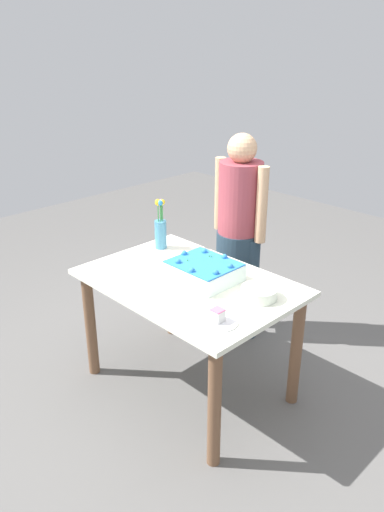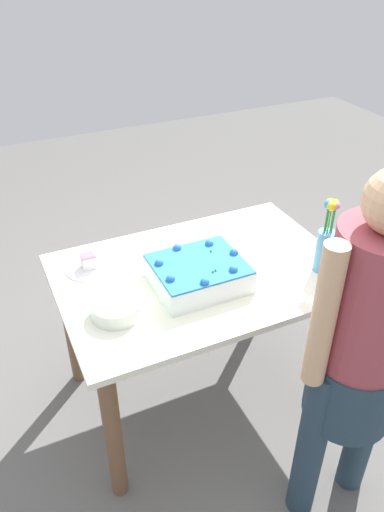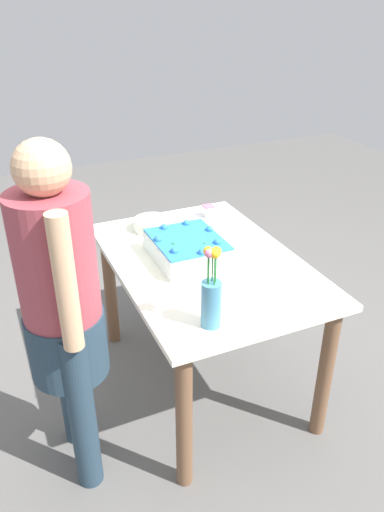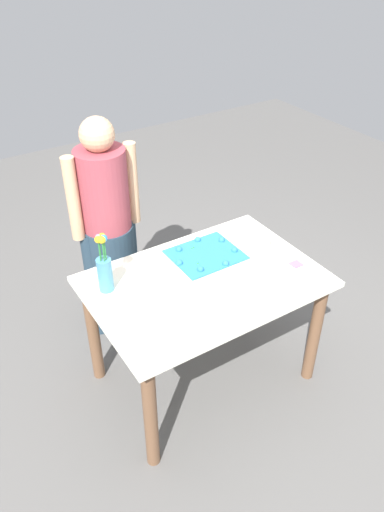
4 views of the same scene
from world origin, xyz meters
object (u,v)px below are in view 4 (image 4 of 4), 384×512
Objects in this scene: fruit_bowl at (253,241)px; person_standing at (106,219)px; flower_vase at (104,269)px; sheet_cake at (205,262)px; serving_plate_with_slice at (295,272)px; cake_knife at (182,323)px.

fruit_bowl is 0.90m from person_standing.
flower_vase is 0.92m from fruit_bowl.
person_standing reaches higher than sheet_cake.
serving_plate_with_slice is 1.05× the size of fruit_bowl.
serving_plate_with_slice reaches higher than fruit_bowl.
cake_knife is 1.05× the size of fruit_bowl.
fruit_bowl is (-0.37, -0.05, -0.02)m from sheet_cake.
cake_knife is at bearing 42.02° from sheet_cake.
sheet_cake is 1.81× the size of serving_plate_with_slice.
sheet_cake is 0.72m from person_standing.
sheet_cake reaches higher than cake_knife.
sheet_cake is at bearing 7.03° from fruit_bowl.
cake_knife is (0.34, 0.30, -0.05)m from sheet_cake.
flower_vase is at bearing -25.12° from person_standing.
cake_knife is at bearing 0.06° from serving_plate_with_slice.
serving_plate_with_slice is at bearing 142.28° from sheet_cake.
sheet_cake is at bearing -140.55° from cake_knife.
sheet_cake is 1.81× the size of cake_knife.
cake_knife is at bearing 26.14° from fruit_bowl.
flower_vase is 1.72× the size of fruit_bowl.
fruit_bowl is (-0.71, -0.35, 0.03)m from cake_knife.
sheet_cake is 0.38m from fruit_bowl.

